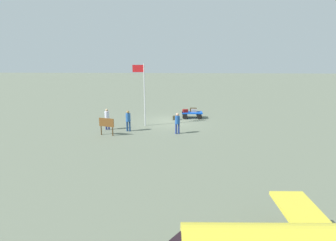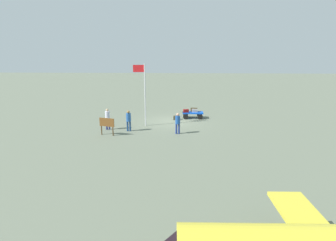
{
  "view_description": "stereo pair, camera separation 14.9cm",
  "coord_description": "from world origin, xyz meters",
  "px_view_note": "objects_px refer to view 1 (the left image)",
  "views": [
    {
      "loc": [
        -0.67,
        23.34,
        5.9
      ],
      "look_at": [
        0.02,
        6.0,
        1.58
      ],
      "focal_mm": 28.97,
      "sensor_mm": 36.0,
      "label": 1
    },
    {
      "loc": [
        -0.82,
        23.33,
        5.9
      ],
      "look_at": [
        0.02,
        6.0,
        1.58
      ],
      "focal_mm": 28.97,
      "sensor_mm": 36.0,
      "label": 2
    }
  ],
  "objects_px": {
    "worker_supervisor": "(107,118)",
    "signboard": "(107,124)",
    "suitcase_maroon": "(185,111)",
    "suitcase_navy": "(175,118)",
    "suitcase_grey": "(194,111)",
    "flagpole": "(143,89)",
    "luggage_cart": "(192,114)",
    "suitcase_tan": "(193,110)",
    "worker_lead": "(177,122)",
    "worker_trailing": "(128,119)"
  },
  "relations": [
    {
      "from": "worker_supervisor",
      "to": "signboard",
      "type": "xyz_separation_m",
      "value": [
        -0.35,
        1.52,
        -0.11
      ]
    },
    {
      "from": "suitcase_maroon",
      "to": "suitcase_navy",
      "type": "distance_m",
      "value": 1.22
    },
    {
      "from": "suitcase_maroon",
      "to": "suitcase_grey",
      "type": "bearing_deg",
      "value": -169.57
    },
    {
      "from": "flagpole",
      "to": "suitcase_maroon",
      "type": "bearing_deg",
      "value": -142.28
    },
    {
      "from": "luggage_cart",
      "to": "suitcase_tan",
      "type": "height_order",
      "value": "suitcase_tan"
    },
    {
      "from": "flagpole",
      "to": "suitcase_navy",
      "type": "bearing_deg",
      "value": -141.02
    },
    {
      "from": "luggage_cart",
      "to": "signboard",
      "type": "relative_size",
      "value": 1.47
    },
    {
      "from": "suitcase_grey",
      "to": "suitcase_navy",
      "type": "distance_m",
      "value": 1.95
    },
    {
      "from": "worker_supervisor",
      "to": "signboard",
      "type": "relative_size",
      "value": 1.3
    },
    {
      "from": "luggage_cart",
      "to": "signboard",
      "type": "bearing_deg",
      "value": 41.47
    },
    {
      "from": "worker_lead",
      "to": "worker_trailing",
      "type": "bearing_deg",
      "value": -7.96
    },
    {
      "from": "flagpole",
      "to": "luggage_cart",
      "type": "bearing_deg",
      "value": -145.23
    },
    {
      "from": "luggage_cart",
      "to": "worker_lead",
      "type": "height_order",
      "value": "worker_lead"
    },
    {
      "from": "worker_trailing",
      "to": "suitcase_maroon",
      "type": "bearing_deg",
      "value": -135.44
    },
    {
      "from": "luggage_cart",
      "to": "suitcase_grey",
      "type": "relative_size",
      "value": 3.68
    },
    {
      "from": "suitcase_tan",
      "to": "worker_trailing",
      "type": "relative_size",
      "value": 0.4
    },
    {
      "from": "worker_lead",
      "to": "signboard",
      "type": "bearing_deg",
      "value": 6.95
    },
    {
      "from": "suitcase_grey",
      "to": "worker_trailing",
      "type": "distance_m",
      "value": 7.02
    },
    {
      "from": "suitcase_navy",
      "to": "suitcase_maroon",
      "type": "bearing_deg",
      "value": -146.11
    },
    {
      "from": "suitcase_navy",
      "to": "flagpole",
      "type": "relative_size",
      "value": 0.09
    },
    {
      "from": "flagpole",
      "to": "signboard",
      "type": "distance_m",
      "value": 4.31
    },
    {
      "from": "suitcase_tan",
      "to": "suitcase_grey",
      "type": "height_order",
      "value": "suitcase_tan"
    },
    {
      "from": "suitcase_maroon",
      "to": "worker_lead",
      "type": "bearing_deg",
      "value": 81.97
    },
    {
      "from": "flagpole",
      "to": "suitcase_grey",
      "type": "bearing_deg",
      "value": -146.41
    },
    {
      "from": "suitcase_navy",
      "to": "worker_supervisor",
      "type": "height_order",
      "value": "worker_supervisor"
    },
    {
      "from": "suitcase_maroon",
      "to": "flagpole",
      "type": "bearing_deg",
      "value": 37.72
    },
    {
      "from": "suitcase_maroon",
      "to": "suitcase_navy",
      "type": "height_order",
      "value": "suitcase_maroon"
    },
    {
      "from": "suitcase_grey",
      "to": "worker_lead",
      "type": "xyz_separation_m",
      "value": [
        1.5,
        5.11,
        0.22
      ]
    },
    {
      "from": "suitcase_tan",
      "to": "suitcase_navy",
      "type": "relative_size",
      "value": 1.37
    },
    {
      "from": "suitcase_maroon",
      "to": "worker_trailing",
      "type": "xyz_separation_m",
      "value": [
        4.5,
        4.43,
        0.24
      ]
    },
    {
      "from": "worker_trailing",
      "to": "flagpole",
      "type": "relative_size",
      "value": 0.32
    },
    {
      "from": "suitcase_tan",
      "to": "signboard",
      "type": "relative_size",
      "value": 0.5
    },
    {
      "from": "worker_trailing",
      "to": "suitcase_grey",
      "type": "bearing_deg",
      "value": -139.19
    },
    {
      "from": "signboard",
      "to": "luggage_cart",
      "type": "bearing_deg",
      "value": -138.53
    },
    {
      "from": "suitcase_maroon",
      "to": "signboard",
      "type": "relative_size",
      "value": 0.41
    },
    {
      "from": "worker_lead",
      "to": "luggage_cart",
      "type": "bearing_deg",
      "value": -104.43
    },
    {
      "from": "luggage_cart",
      "to": "suitcase_tan",
      "type": "distance_m",
      "value": 0.45
    },
    {
      "from": "worker_supervisor",
      "to": "flagpole",
      "type": "distance_m",
      "value": 3.67
    },
    {
      "from": "worker_trailing",
      "to": "worker_lead",
      "type": "bearing_deg",
      "value": 172.04
    },
    {
      "from": "suitcase_tan",
      "to": "suitcase_grey",
      "type": "distance_m",
      "value": 0.28
    },
    {
      "from": "suitcase_tan",
      "to": "suitcase_navy",
      "type": "bearing_deg",
      "value": 31.89
    },
    {
      "from": "suitcase_grey",
      "to": "worker_lead",
      "type": "relative_size",
      "value": 0.32
    },
    {
      "from": "suitcase_maroon",
      "to": "flagpole",
      "type": "height_order",
      "value": "flagpole"
    },
    {
      "from": "suitcase_grey",
      "to": "worker_lead",
      "type": "height_order",
      "value": "worker_lead"
    },
    {
      "from": "suitcase_navy",
      "to": "suitcase_tan",
      "type": "bearing_deg",
      "value": -148.11
    },
    {
      "from": "worker_lead",
      "to": "suitcase_tan",
      "type": "bearing_deg",
      "value": -105.14
    },
    {
      "from": "suitcase_grey",
      "to": "worker_trailing",
      "type": "relative_size",
      "value": 0.32
    },
    {
      "from": "suitcase_navy",
      "to": "flagpole",
      "type": "bearing_deg",
      "value": 38.98
    },
    {
      "from": "luggage_cart",
      "to": "flagpole",
      "type": "distance_m",
      "value": 5.68
    },
    {
      "from": "worker_supervisor",
      "to": "signboard",
      "type": "bearing_deg",
      "value": 102.89
    }
  ]
}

